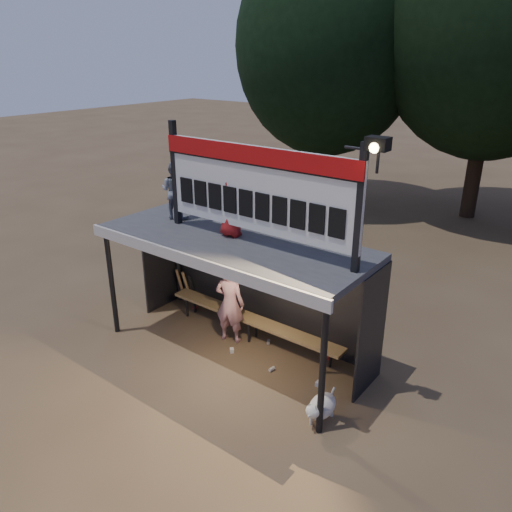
{
  "coord_description": "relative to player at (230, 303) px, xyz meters",
  "views": [
    {
      "loc": [
        5.28,
        -6.24,
        5.33
      ],
      "look_at": [
        0.2,
        0.4,
        1.9
      ],
      "focal_mm": 35.0,
      "sensor_mm": 36.0,
      "label": 1
    }
  ],
  "objects": [
    {
      "name": "dugout_shelter",
      "position": [
        0.34,
        -0.03,
        1.03
      ],
      "size": [
        5.1,
        2.08,
        2.32
      ],
      "color": "#3D3D3F",
      "rests_on": "ground"
    },
    {
      "name": "ground",
      "position": [
        0.34,
        -0.27,
        -0.81
      ],
      "size": [
        80.0,
        80.0,
        0.0
      ],
      "primitive_type": "plane",
      "color": "brown",
      "rests_on": "ground"
    },
    {
      "name": "bench",
      "position": [
        0.34,
        0.28,
        -0.38
      ],
      "size": [
        4.0,
        0.35,
        0.48
      ],
      "color": "olive",
      "rests_on": "ground"
    },
    {
      "name": "bats",
      "position": [
        -1.73,
        0.55,
        -0.38
      ],
      "size": [
        0.47,
        0.32,
        0.84
      ],
      "color": "olive",
      "rests_on": "ground"
    },
    {
      "name": "tree_left",
      "position": [
        -3.66,
        9.73,
        4.7
      ],
      "size": [
        6.46,
        6.46,
        9.27
      ],
      "color": "black",
      "rests_on": "ground"
    },
    {
      "name": "dog",
      "position": [
        2.65,
        -0.98,
        -0.53
      ],
      "size": [
        0.36,
        0.81,
        0.49
      ],
      "color": "beige",
      "rests_on": "ground"
    },
    {
      "name": "player",
      "position": [
        0.0,
        0.0,
        0.0
      ],
      "size": [
        0.67,
        0.53,
        1.63
      ],
      "primitive_type": "imported",
      "rotation": [
        0.0,
        0.0,
        3.41
      ],
      "color": "silver",
      "rests_on": "ground"
    },
    {
      "name": "scoreboard_assembly",
      "position": [
        0.9,
        -0.28,
        2.51
      ],
      "size": [
        4.1,
        0.27,
        1.99
      ],
      "color": "black",
      "rests_on": "dugout_shelter"
    },
    {
      "name": "child_a",
      "position": [
        -1.26,
        -0.08,
        2.06
      ],
      "size": [
        0.64,
        0.57,
        1.11
      ],
      "primitive_type": "imported",
      "rotation": [
        0.0,
        0.0,
        3.46
      ],
      "color": "gray",
      "rests_on": "dugout_shelter"
    },
    {
      "name": "child_b",
      "position": [
        0.24,
        -0.19,
        2.04
      ],
      "size": [
        0.54,
        0.36,
        1.06
      ],
      "primitive_type": "imported",
      "rotation": [
        0.0,
        0.0,
        3.19
      ],
      "color": "#A71A19",
      "rests_on": "dugout_shelter"
    },
    {
      "name": "tree_mid",
      "position": [
        1.34,
        11.23,
        5.35
      ],
      "size": [
        7.22,
        7.22,
        10.36
      ],
      "color": "#2E1F14",
      "rests_on": "ground"
    },
    {
      "name": "litter",
      "position": [
        0.84,
        0.08,
        -0.78
      ],
      "size": [
        3.71,
        1.08,
        0.08
      ],
      "color": "#A5231C",
      "rests_on": "ground"
    }
  ]
}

